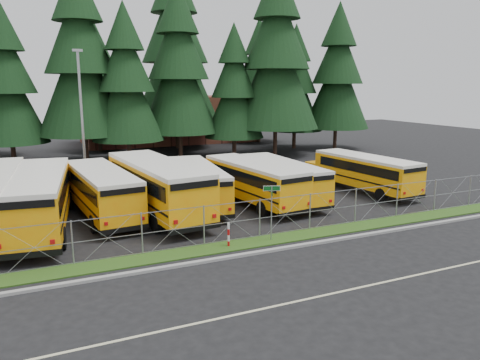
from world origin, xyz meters
The scene contains 27 objects.
ground centered at (0.00, 0.00, 0.00)m, with size 120.00×120.00×0.00m, color black.
curb centered at (0.00, -3.10, 0.06)m, with size 50.00×0.25×0.12m, color gray.
grass_verge centered at (0.00, -1.70, 0.03)m, with size 50.00×1.40×0.06m, color #254B15.
road_lane_line centered at (0.00, -8.00, 0.01)m, with size 50.00×0.12×0.01m, color beige.
chainlink_fence centered at (0.00, -1.00, 1.00)m, with size 44.00×0.10×2.00m, color #999CA1, non-canonical shape.
brick_building centered at (6.00, 40.00, 3.00)m, with size 22.00×10.00×6.00m, color brown.
bus_1 centered at (-11.12, 4.89, 1.59)m, with size 2.86×12.11×3.18m, color orange, non-canonical shape.
bus_2 centered at (-7.75, 6.40, 1.42)m, with size 2.55×10.81×2.83m, color orange, non-canonical shape.
bus_3 centered at (-4.72, 5.52, 1.61)m, with size 2.90×12.30×3.22m, color orange, non-canonical shape.
bus_4 centered at (-1.86, 6.27, 1.33)m, with size 2.40×10.17×2.67m, color orange, non-canonical shape.
bus_5 centered at (1.57, 5.36, 1.37)m, with size 2.47×10.47×2.74m, color orange, non-canonical shape.
bus_6 centered at (3.71, 5.45, 1.33)m, with size 2.40×10.15×2.66m, color orange, non-canonical shape.
bus_east centered at (10.41, 5.21, 1.32)m, with size 2.37×10.05×2.63m, color orange, non-canonical shape.
street_sign centered at (-0.73, -1.73, 2.03)m, with size 0.79×0.52×2.81m.
striped_bollard centered at (-3.02, -1.70, 0.60)m, with size 0.11×0.11×1.20m, color #B20C0C.
light_standard centered at (-7.58, 15.37, 5.50)m, with size 0.70×0.35×10.14m.
conifer_2 centered at (-12.74, 27.34, 7.54)m, with size 6.82×6.82×15.08m, color black, non-canonical shape.
conifer_3 centered at (-6.24, 26.54, 9.52)m, with size 8.61×8.61×19.04m, color black, non-canonical shape.
conifer_4 centered at (-2.39, 24.69, 7.67)m, with size 6.93×6.93×15.34m, color black, non-canonical shape.
conifer_5 centered at (3.30, 26.14, 8.98)m, with size 8.12×8.12×17.96m, color black, non-canonical shape.
conifer_6 centered at (8.77, 24.37, 6.94)m, with size 6.28×6.28×13.89m, color black, non-canonical shape.
conifer_7 centered at (13.21, 23.38, 10.15)m, with size 9.18×9.18×20.30m, color black, non-canonical shape.
conifer_8 centered at (18.02, 27.39, 7.28)m, with size 6.58×6.58×14.55m, color black, non-canonical shape.
conifer_9 centered at (22.29, 24.98, 8.48)m, with size 7.67×7.67×16.97m, color black, non-canonical shape.
conifer_11 centered at (-3.79, 34.58, 7.39)m, with size 6.68×6.68×14.78m, color black, non-canonical shape.
conifer_12 centered at (5.29, 33.77, 11.18)m, with size 10.11×10.11×22.36m, color black, non-canonical shape.
conifer_13 centered at (16.94, 34.74, 8.08)m, with size 7.31×7.31×16.17m, color black, non-canonical shape.
Camera 1 is at (-11.35, -21.34, 7.69)m, focal length 35.00 mm.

